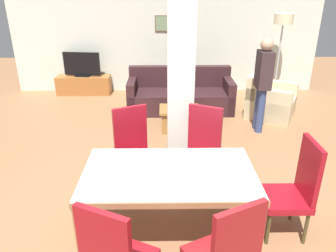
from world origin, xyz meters
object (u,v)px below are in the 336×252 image
at_px(dining_chair_far_left, 134,148).
at_px(dining_chair_far_right, 201,147).
at_px(dining_table, 169,184).
at_px(tv_stand, 84,85).
at_px(standing_person, 263,79).
at_px(bottle, 170,102).
at_px(dining_chair_head_right, 295,187).
at_px(coffee_table, 179,119).
at_px(sofa, 180,96).
at_px(tv_screen, 82,65).
at_px(floor_lamp, 283,27).
at_px(armchair, 269,102).

xyz_separation_m(dining_chair_far_left, dining_chair_far_right, (0.85, 0.01, 0.00)).
relative_size(dining_table, dining_chair_far_right, 1.61).
height_order(tv_stand, standing_person, standing_person).
bearing_deg(standing_person, tv_stand, 59.83).
relative_size(dining_chair_far_right, tv_stand, 0.85).
relative_size(dining_chair_far_right, bottle, 3.98).
bearing_deg(dining_chair_head_right, bottle, 23.95).
xyz_separation_m(coffee_table, bottle, (-0.16, 0.06, 0.30)).
bearing_deg(dining_chair_far_right, coffee_table, -58.48).
xyz_separation_m(sofa, standing_person, (1.36, -1.08, 0.65)).
xyz_separation_m(dining_chair_head_right, coffee_table, (-1.05, 2.67, -0.34)).
xyz_separation_m(bottle, standing_person, (1.59, -0.08, 0.43)).
distance_m(sofa, tv_screen, 2.54).
relative_size(dining_chair_head_right, dining_chair_far_right, 1.00).
bearing_deg(dining_chair_far_right, floor_lamp, -95.22).
distance_m(dining_chair_far_left, tv_screen, 4.22).
xyz_separation_m(armchair, tv_stand, (-4.00, 1.49, -0.07)).
distance_m(dining_table, standing_person, 3.14).
distance_m(dining_table, dining_chair_head_right, 1.28).
relative_size(sofa, coffee_table, 3.04).
relative_size(tv_stand, standing_person, 0.76).
distance_m(tv_screen, standing_person, 4.22).
xyz_separation_m(sofa, bottle, (-0.23, -0.99, 0.22)).
xyz_separation_m(dining_chair_far_left, bottle, (0.49, 1.84, -0.04)).
bearing_deg(dining_chair_far_left, dining_chair_far_right, 155.41).
height_order(coffee_table, tv_stand, tv_stand).
bearing_deg(armchair, dining_chair_far_left, -16.82).
bearing_deg(tv_screen, bottle, 141.09).
bearing_deg(dining_table, tv_stand, 112.11).
relative_size(sofa, floor_lamp, 1.14).
bearing_deg(coffee_table, dining_chair_head_right, -68.48).
distance_m(dining_chair_head_right, sofa, 3.86).
xyz_separation_m(dining_chair_far_right, tv_stand, (-2.39, 3.92, -0.34)).
bearing_deg(sofa, dining_chair_far_right, 92.68).
relative_size(dining_chair_far_right, armchair, 0.93).
bearing_deg(sofa, bottle, 77.05).
bearing_deg(standing_person, dining_table, 148.98).
bearing_deg(coffee_table, dining_chair_far_left, -110.16).
relative_size(dining_chair_head_right, sofa, 0.50).
xyz_separation_m(dining_chair_far_left, tv_screen, (-1.54, 3.93, 0.15)).
height_order(bottle, tv_stand, bottle).
relative_size(dining_chair_far_right, sofa, 0.50).
bearing_deg(coffee_table, standing_person, -0.94).
relative_size(tv_screen, floor_lamp, 0.46).
bearing_deg(coffee_table, sofa, 86.34).
relative_size(dining_table, tv_stand, 1.36).
distance_m(dining_table, dining_chair_far_right, 1.00).
bearing_deg(coffee_table, tv_stand, 135.40).
relative_size(bottle, tv_stand, 0.21).
distance_m(bottle, floor_lamp, 3.20).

